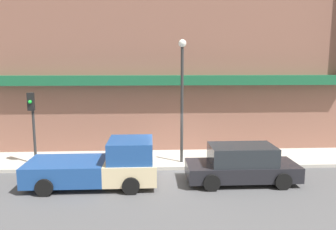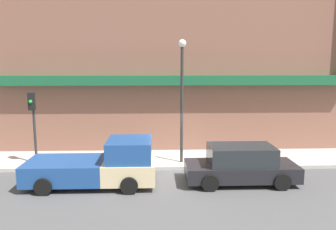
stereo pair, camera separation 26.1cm
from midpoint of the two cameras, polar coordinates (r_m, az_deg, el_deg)
The scene contains 8 objects.
ground_plane at distance 15.06m, azimuth 2.29°, elevation -9.60°, with size 80.00×80.00×0.00m, color #4C4C4F.
sidewalk at distance 16.45m, azimuth 1.89°, elevation -7.70°, with size 36.00×2.98×0.16m.
building at distance 18.73m, azimuth 1.39°, elevation 8.11°, with size 19.80×3.80×10.35m.
pickup_truck at distance 13.40m, azimuth -11.10°, elevation -8.56°, with size 5.06×2.32×1.83m.
parked_car at distance 13.71m, azimuth 13.08°, elevation -8.46°, with size 4.45×1.99×1.53m.
fire_hydrant at distance 15.39m, azimuth -5.18°, elevation -7.34°, with size 0.18×0.18×0.65m.
street_lamp at distance 15.11m, azimuth 2.94°, elevation 4.86°, with size 0.36×0.36×5.72m.
traffic_light at distance 16.07m, azimuth -22.02°, elevation 0.01°, with size 0.28×0.42×3.35m.
Camera 2 is at (-0.98, -14.25, 4.76)m, focal length 35.00 mm.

